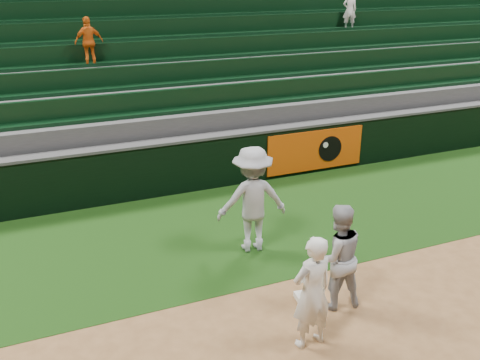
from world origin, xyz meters
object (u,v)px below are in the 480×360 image
(first_base, at_px, (310,299))
(base_coach, at_px, (252,200))
(baserunner, at_px, (337,256))
(first_baseman, at_px, (312,292))

(first_base, xyz_separation_m, base_coach, (-0.16, 1.86, 0.93))
(first_base, height_order, baserunner, baserunner)
(base_coach, bearing_deg, baserunner, 110.75)
(first_baseman, xyz_separation_m, baserunner, (0.80, 0.66, 0.01))
(first_baseman, bearing_deg, baserunner, -147.05)
(baserunner, relative_size, base_coach, 0.85)
(first_baseman, bearing_deg, first_base, -127.15)
(first_baseman, height_order, baserunner, baserunner)
(baserunner, bearing_deg, first_base, -26.12)
(first_base, bearing_deg, baserunner, -33.25)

